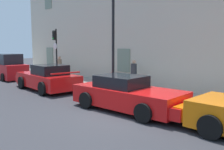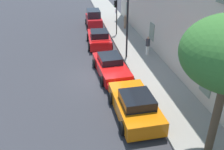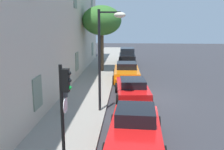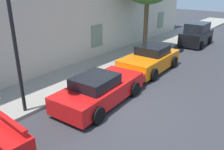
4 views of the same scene
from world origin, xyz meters
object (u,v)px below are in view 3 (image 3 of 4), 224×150
(sportscar_yellow_flank, at_px, (132,89))
(sportscar_white_middle, at_px, (127,73))
(street_lamp, at_px, (108,42))
(pedestrian_strolling, at_px, (65,96))
(tree_near_kerb, at_px, (102,21))
(sportscar_red_lead, at_px, (135,132))
(hatchback_parked, at_px, (127,57))
(traffic_light, at_px, (64,103))

(sportscar_yellow_flank, bearing_deg, sportscar_white_middle, 4.58)
(street_lamp, height_order, pedestrian_strolling, street_lamp)
(tree_near_kerb, distance_m, pedestrian_strolling, 12.03)
(tree_near_kerb, height_order, street_lamp, tree_near_kerb)
(sportscar_yellow_flank, distance_m, tree_near_kerb, 9.75)
(street_lamp, bearing_deg, pedestrian_strolling, 94.89)
(sportscar_red_lead, relative_size, hatchback_parked, 1.28)
(hatchback_parked, height_order, street_lamp, street_lamp)
(sportscar_red_lead, relative_size, traffic_light, 1.38)
(sportscar_yellow_flank, bearing_deg, traffic_light, 166.96)
(hatchback_parked, bearing_deg, sportscar_yellow_flank, -178.28)
(pedestrian_strolling, bearing_deg, sportscar_white_middle, -22.91)
(sportscar_red_lead, xyz_separation_m, sportscar_yellow_flank, (6.59, 0.04, -0.04))
(pedestrian_strolling, bearing_deg, street_lamp, -85.11)
(sportscar_red_lead, distance_m, traffic_light, 3.76)
(sportscar_white_middle, height_order, traffic_light, traffic_light)
(sportscar_red_lead, xyz_separation_m, tree_near_kerb, (14.90, 2.81, 4.23))
(sportscar_red_lead, bearing_deg, hatchback_parked, 1.24)
(tree_near_kerb, bearing_deg, hatchback_parked, -28.04)
(sportscar_yellow_flank, xyz_separation_m, street_lamp, (-2.84, 1.33, 3.25))
(traffic_light, bearing_deg, pedestrian_strolling, 14.54)
(sportscar_yellow_flank, height_order, tree_near_kerb, tree_near_kerb)
(sportscar_red_lead, xyz_separation_m, sportscar_white_middle, (11.28, 0.41, -0.01))
(hatchback_parked, height_order, traffic_light, traffic_light)
(traffic_light, bearing_deg, sportscar_red_lead, -41.18)
(pedestrian_strolling, bearing_deg, sportscar_yellow_flank, -50.19)
(sportscar_red_lead, distance_m, street_lamp, 5.12)
(tree_near_kerb, relative_size, traffic_light, 1.72)
(traffic_light, bearing_deg, sportscar_yellow_flank, -13.04)
(sportscar_yellow_flank, distance_m, hatchback_parked, 12.81)
(tree_near_kerb, distance_m, traffic_light, 17.49)
(sportscar_red_lead, relative_size, pedestrian_strolling, 3.08)
(sportscar_red_lead, relative_size, sportscar_yellow_flank, 0.96)
(sportscar_white_middle, distance_m, pedestrian_strolling, 8.39)
(sportscar_red_lead, distance_m, hatchback_parked, 19.40)
(sportscar_yellow_flank, height_order, sportscar_white_middle, sportscar_white_middle)
(tree_near_kerb, bearing_deg, traffic_light, -177.73)
(hatchback_parked, xyz_separation_m, street_lamp, (-15.64, 0.94, 2.99))
(sportscar_yellow_flank, xyz_separation_m, traffic_light, (-9.02, 2.09, 1.97))
(sportscar_yellow_flank, relative_size, hatchback_parked, 1.32)
(hatchback_parked, height_order, tree_near_kerb, tree_near_kerb)
(hatchback_parked, relative_size, pedestrian_strolling, 2.41)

